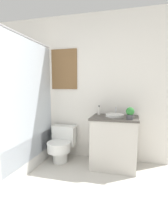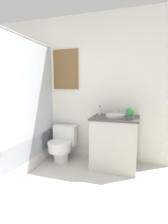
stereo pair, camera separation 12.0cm
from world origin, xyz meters
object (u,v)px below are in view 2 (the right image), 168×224
(toilet, at_px, (62,143))
(potted_plant, at_px, (130,113))
(sink, at_px, (115,116))
(soap_bottle, at_px, (100,111))

(toilet, height_order, potted_plant, potted_plant)
(toilet, xyz_separation_m, sink, (0.91, 0.01, 0.54))
(sink, relative_size, potted_plant, 1.83)
(sink, bearing_deg, toilet, -179.37)
(potted_plant, bearing_deg, toilet, 171.11)
(toilet, distance_m, soap_bottle, 0.87)
(toilet, distance_m, sink, 1.06)
(soap_bottle, bearing_deg, potted_plant, -29.73)
(soap_bottle, distance_m, potted_plant, 0.58)
(soap_bottle, height_order, potted_plant, potted_plant)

